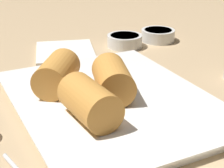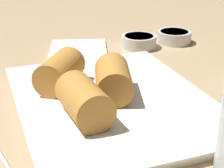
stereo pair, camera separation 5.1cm
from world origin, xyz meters
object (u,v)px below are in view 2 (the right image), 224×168
at_px(dipping_bowl_far, 174,36).
at_px(napkin, 78,50).
at_px(serving_plate, 112,102).
at_px(dipping_bowl_near, 139,41).

height_order(dipping_bowl_far, napkin, dipping_bowl_far).
height_order(serving_plate, dipping_bowl_far, dipping_bowl_far).
bearing_deg(dipping_bowl_near, napkin, -97.44).
bearing_deg(dipping_bowl_far, dipping_bowl_near, -87.46).
bearing_deg(serving_plate, dipping_bowl_far, 135.80).
height_order(serving_plate, napkin, serving_plate).
distance_m(dipping_bowl_far, napkin, 0.21).
distance_m(dipping_bowl_near, napkin, 0.13).
bearing_deg(dipping_bowl_far, napkin, -93.45).
bearing_deg(napkin, serving_plate, -4.63).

